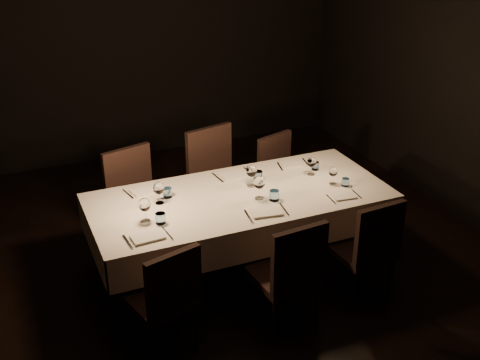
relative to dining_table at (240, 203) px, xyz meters
name	(u,v)px	position (x,y,z in m)	size (l,w,h in m)	color
room	(240,111)	(0.00, 0.00, 0.81)	(5.01, 6.01, 3.01)	black
dining_table	(240,203)	(0.00, 0.00, 0.00)	(2.52, 1.12, 0.76)	black
chair_near_left	(167,296)	(-0.88, -0.76, -0.19)	(0.52, 0.52, 0.89)	black
place_setting_near_left	(149,218)	(-0.84, -0.22, 0.15)	(0.36, 0.41, 0.19)	beige
chair_near_center	(290,271)	(0.04, -0.86, -0.17)	(0.49, 0.49, 0.94)	black
place_setting_near_center	(265,194)	(0.13, -0.22, 0.15)	(0.38, 0.42, 0.20)	beige
chair_near_right	(369,246)	(0.78, -0.78, -0.18)	(0.47, 0.47, 0.92)	black
place_setting_near_right	(339,181)	(0.83, -0.22, 0.14)	(0.30, 0.39, 0.16)	beige
chair_far_left	(136,197)	(-0.72, 0.74, -0.15)	(0.58, 0.58, 0.99)	black
place_setting_far_left	(156,190)	(-0.66, 0.22, 0.15)	(0.36, 0.41, 0.19)	beige
chair_far_center	(217,177)	(0.09, 0.78, -0.12)	(0.60, 0.60, 1.04)	black
place_setting_far_center	(247,173)	(0.16, 0.22, 0.15)	(0.37, 0.42, 0.20)	beige
chair_far_right	(281,174)	(0.77, 0.75, -0.19)	(0.54, 0.54, 0.89)	black
place_setting_far_right	(307,164)	(0.75, 0.22, 0.14)	(0.33, 0.40, 0.17)	beige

